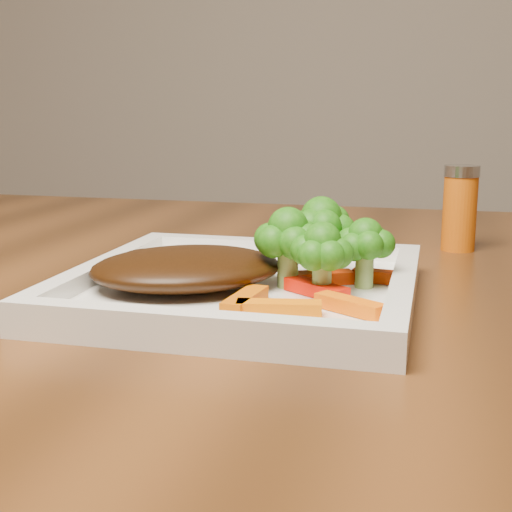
# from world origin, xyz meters

# --- Properties ---
(plate) EXTENTS (0.27, 0.27, 0.01)m
(plate) POSITION_xyz_m (0.01, 0.05, 0.76)
(plate) COLOR white
(plate) RESTS_ON dining_table
(steak) EXTENTS (0.19, 0.18, 0.03)m
(steak) POSITION_xyz_m (-0.03, 0.03, 0.78)
(steak) COLOR #341A07
(steak) RESTS_ON plate
(broccoli_0) EXTENTS (0.08, 0.08, 0.07)m
(broccoli_0) POSITION_xyz_m (0.07, 0.09, 0.80)
(broccoli_0) COLOR #0F5D11
(broccoli_0) RESTS_ON plate
(broccoli_1) EXTENTS (0.06, 0.06, 0.06)m
(broccoli_1) POSITION_xyz_m (0.11, 0.06, 0.79)
(broccoli_1) COLOR #166010
(broccoli_1) RESTS_ON plate
(broccoli_2) EXTENTS (0.07, 0.07, 0.06)m
(broccoli_2) POSITION_xyz_m (0.08, 0.03, 0.79)
(broccoli_2) COLOR #116B12
(broccoli_2) RESTS_ON plate
(broccoli_3) EXTENTS (0.07, 0.07, 0.06)m
(broccoli_3) POSITION_xyz_m (0.05, 0.05, 0.79)
(broccoli_3) COLOR #3B7513
(broccoli_3) RESTS_ON plate
(carrot_0) EXTENTS (0.06, 0.03, 0.01)m
(carrot_0) POSITION_xyz_m (0.06, -0.03, 0.77)
(carrot_0) COLOR orange
(carrot_0) RESTS_ON plate
(carrot_1) EXTENTS (0.05, 0.04, 0.01)m
(carrot_1) POSITION_xyz_m (0.11, -0.01, 0.77)
(carrot_1) COLOR #FF6604
(carrot_1) RESTS_ON plate
(carrot_2) EXTENTS (0.02, 0.06, 0.01)m
(carrot_2) POSITION_xyz_m (0.03, -0.02, 0.77)
(carrot_2) COLOR #D05B03
(carrot_2) RESTS_ON plate
(carrot_3) EXTENTS (0.05, 0.02, 0.01)m
(carrot_3) POSITION_xyz_m (0.12, 0.08, 0.77)
(carrot_3) COLOR red
(carrot_3) RESTS_ON plate
(carrot_5) EXTENTS (0.05, 0.04, 0.01)m
(carrot_5) POSITION_xyz_m (0.08, 0.03, 0.77)
(carrot_5) COLOR #FF1804
(carrot_5) RESTS_ON plate
(carrot_6) EXTENTS (0.06, 0.04, 0.01)m
(carrot_6) POSITION_xyz_m (0.07, 0.06, 0.77)
(carrot_6) COLOR #F53604
(carrot_6) RESTS_ON plate
(spice_shaker) EXTENTS (0.04, 0.04, 0.09)m
(spice_shaker) POSITION_xyz_m (0.19, 0.30, 0.80)
(spice_shaker) COLOR #CE5C0B
(spice_shaker) RESTS_ON dining_table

